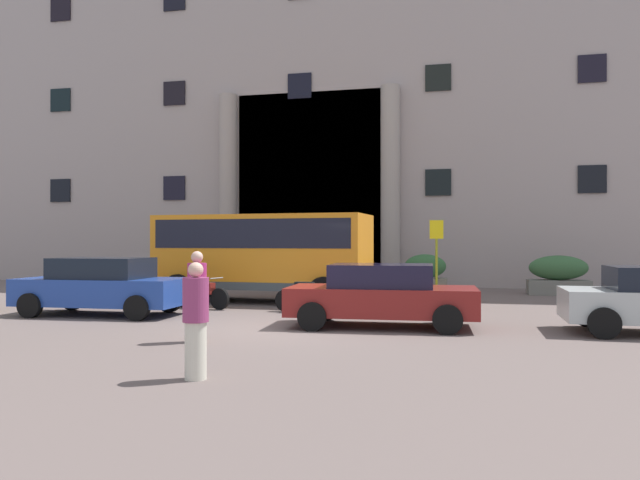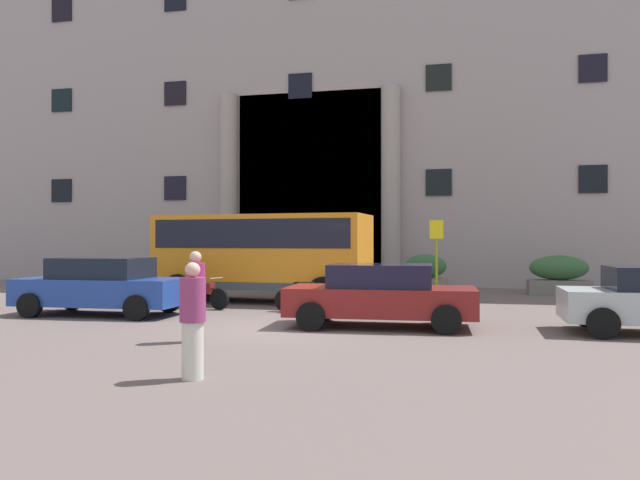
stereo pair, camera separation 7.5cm
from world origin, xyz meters
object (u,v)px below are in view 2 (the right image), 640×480
hedge_planter_west (257,270)px  hedge_planter_entrance_left (425,274)px  orange_minibus (263,250)px  pedestrian_woman_dark_dress (193,321)px  parked_hatchback_near (102,286)px  motorcycle_far_end (106,291)px  hedge_planter_east (559,276)px  scooter_by_planter (309,296)px  bus_stop_sign (437,251)px  motorcycle_near_kerb (199,292)px  white_taxi_kerbside (381,295)px  pedestrian_man_red_shirt (195,296)px

hedge_planter_west → hedge_planter_entrance_left: hedge_planter_west is taller
orange_minibus → pedestrian_woman_dark_dress: orange_minibus is taller
parked_hatchback_near → motorcycle_far_end: 2.15m
pedestrian_woman_dark_dress → hedge_planter_east: bearing=42.9°
hedge_planter_entrance_left → scooter_by_planter: size_ratio=0.78×
bus_stop_sign → pedestrian_woman_dark_dress: bus_stop_sign is taller
bus_stop_sign → hedge_planter_east: bearing=35.9°
hedge_planter_east → parked_hatchback_near: size_ratio=0.49×
hedge_planter_east → hedge_planter_entrance_left: bearing=-179.9°
orange_minibus → motorcycle_near_kerb: (-1.17, -2.19, -1.18)m
white_taxi_kerbside → scooter_by_planter: white_taxi_kerbside is taller
hedge_planter_east → white_taxi_kerbside: size_ratio=0.50×
motorcycle_far_end → pedestrian_woman_dark_dress: size_ratio=1.20×
bus_stop_sign → scooter_by_planter: bus_stop_sign is taller
hedge_planter_east → motorcycle_far_end: size_ratio=1.09×
hedge_planter_east → motorcycle_near_kerb: bearing=-146.8°
hedge_planter_entrance_left → motorcycle_far_end: (-8.82, -7.13, -0.23)m
bus_stop_sign → parked_hatchback_near: (-8.29, -5.96, -0.85)m
hedge_planter_entrance_left → pedestrian_man_red_shirt: bearing=-106.3°
motorcycle_far_end → bus_stop_sign: bearing=31.4°
hedge_planter_entrance_left → pedestrian_woman_dark_dress: size_ratio=0.99×
hedge_planter_entrance_left → motorcycle_far_end: bearing=-141.1°
hedge_planter_east → pedestrian_man_red_shirt: 14.87m
hedge_planter_east → hedge_planter_entrance_left: hedge_planter_entrance_left is taller
white_taxi_kerbside → pedestrian_woman_dark_dress: 6.01m
scooter_by_planter → pedestrian_woman_dark_dress: (0.36, -7.95, 0.35)m
hedge_planter_west → parked_hatchback_near: hedge_planter_west is taller
hedge_planter_entrance_left → parked_hatchback_near: 11.87m
motorcycle_far_end → motorcycle_near_kerb: bearing=11.0°
hedge_planter_west → hedge_planter_east: size_ratio=0.75×
hedge_planter_entrance_left → motorcycle_far_end: hedge_planter_entrance_left is taller
parked_hatchback_near → motorcycle_near_kerb: 2.72m
parked_hatchback_near → pedestrian_man_red_shirt: pedestrian_man_red_shirt is taller
hedge_planter_east → motorcycle_near_kerb: 12.73m
pedestrian_man_red_shirt → hedge_planter_west: bearing=-27.5°
hedge_planter_west → orange_minibus: bearing=-68.9°
hedge_planter_entrance_left → white_taxi_kerbside: hedge_planter_entrance_left is taller
hedge_planter_west → white_taxi_kerbside: 11.57m
white_taxi_kerbside → pedestrian_man_red_shirt: (-3.17, -2.80, 0.15)m
orange_minibus → parked_hatchback_near: 5.23m
hedge_planter_west → parked_hatchback_near: size_ratio=0.37×
white_taxi_kerbside → pedestrian_man_red_shirt: bearing=-141.2°
parked_hatchback_near → motorcycle_near_kerb: bearing=46.5°
bus_stop_sign → motorcycle_near_kerb: bus_stop_sign is taller
white_taxi_kerbside → bus_stop_sign: bearing=78.9°
orange_minibus → parked_hatchback_near: orange_minibus is taller
bus_stop_sign → pedestrian_man_red_shirt: (-4.13, -9.32, -0.74)m
bus_stop_sign → pedestrian_woman_dark_dress: (-2.83, -12.23, -0.80)m
motorcycle_far_end → hedge_planter_entrance_left: bearing=46.6°
parked_hatchback_near → motorcycle_near_kerb: parked_hatchback_near is taller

